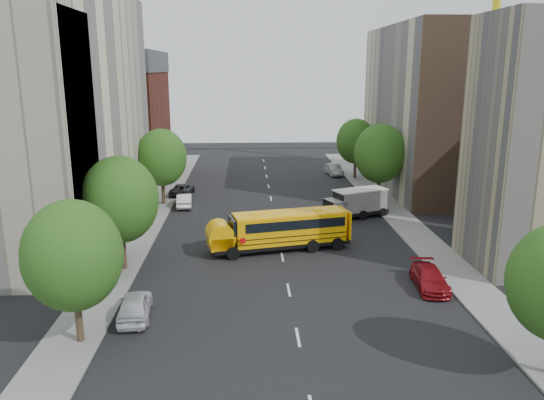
{
  "coord_description": "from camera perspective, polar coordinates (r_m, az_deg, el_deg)",
  "views": [
    {
      "loc": [
        -2.53,
        -38.66,
        13.44
      ],
      "look_at": [
        -0.56,
        2.0,
        3.32
      ],
      "focal_mm": 35.0,
      "sensor_mm": 36.0,
      "label": 1
    }
  ],
  "objects": [
    {
      "name": "parked_car_3",
      "position": [
        35.04,
        16.59,
        -8.06
      ],
      "size": [
        2.15,
        4.6,
        1.3
      ],
      "primitive_type": "imported",
      "rotation": [
        0.0,
        0.0,
        -0.08
      ],
      "color": "maroon",
      "rests_on": "ground"
    },
    {
      "name": "building_left_cream",
      "position": [
        47.39,
        -22.09,
        8.79
      ],
      "size": [
        10.0,
        26.0,
        20.0
      ],
      "primitive_type": "cube",
      "color": "beige",
      "rests_on": "ground"
    },
    {
      "name": "safari_truck",
      "position": [
        49.55,
        9.02,
        -0.29
      ],
      "size": [
        6.48,
        4.25,
        2.63
      ],
      "rotation": [
        0.0,
        0.0,
        0.38
      ],
      "color": "black",
      "rests_on": "ground"
    },
    {
      "name": "building_left_redbrick",
      "position": [
        68.78,
        -15.9,
        7.64
      ],
      "size": [
        10.0,
        15.0,
        13.0
      ],
      "primitive_type": "cube",
      "color": "maroon",
      "rests_on": "ground"
    },
    {
      "name": "lane_markings",
      "position": [
        50.54,
        0.2,
        -1.46
      ],
      "size": [
        0.15,
        64.0,
        0.01
      ],
      "primitive_type": "cube",
      "color": "silver",
      "rests_on": "ground"
    },
    {
      "name": "building_right_far",
      "position": [
        62.31,
        16.7,
        9.3
      ],
      "size": [
        10.0,
        22.0,
        18.0
      ],
      "primitive_type": "cube",
      "color": "beige",
      "rests_on": "ground"
    },
    {
      "name": "street_tree_4",
      "position": [
        55.01,
        11.54,
        4.93
      ],
      "size": [
        5.25,
        5.25,
        8.1
      ],
      "color": "#38281C",
      "rests_on": "ground"
    },
    {
      "name": "building_left_near",
      "position": [
        37.82,
        -26.99,
        4.94
      ],
      "size": [
        10.0,
        7.0,
        17.0
      ],
      "primitive_type": "cube",
      "color": "beige",
      "rests_on": "ground"
    },
    {
      "name": "parked_car_1",
      "position": [
        53.57,
        -9.41,
        -0.02
      ],
      "size": [
        1.78,
        4.2,
        1.35
      ],
      "primitive_type": "imported",
      "rotation": [
        0.0,
        0.0,
        3.23
      ],
      "color": "silver",
      "rests_on": "ground"
    },
    {
      "name": "building_right_sidewall",
      "position": [
        52.08,
        20.67,
        8.18
      ],
      "size": [
        10.1,
        0.3,
        18.0
      ],
      "primitive_type": "cube",
      "color": "brown",
      "rests_on": "ground"
    },
    {
      "name": "street_tree_2",
      "position": [
        54.03,
        -11.79,
        4.49
      ],
      "size": [
        4.99,
        4.99,
        7.71
      ],
      "color": "#38281C",
      "rests_on": "ground"
    },
    {
      "name": "street_tree_1",
      "position": [
        36.67,
        -16.04,
        0.02
      ],
      "size": [
        5.12,
        5.12,
        7.9
      ],
      "color": "#38281C",
      "rests_on": "ground"
    },
    {
      "name": "parked_car_2",
      "position": [
        58.57,
        -9.64,
        1.14
      ],
      "size": [
        2.53,
        4.82,
        1.29
      ],
      "primitive_type": "imported",
      "rotation": [
        0.0,
        0.0,
        3.06
      ],
      "color": "black",
      "rests_on": "ground"
    },
    {
      "name": "street_tree_0",
      "position": [
        27.52,
        -20.64,
        -5.63
      ],
      "size": [
        4.8,
        4.8,
        7.41
      ],
      "color": "#38281C",
      "rests_on": "ground"
    },
    {
      "name": "parked_car_0",
      "position": [
        30.76,
        -14.54,
        -10.95
      ],
      "size": [
        2.07,
        4.37,
        1.44
      ],
      "primitive_type": "imported",
      "rotation": [
        0.0,
        0.0,
        3.23
      ],
      "color": "silver",
      "rests_on": "ground"
    },
    {
      "name": "ground",
      "position": [
        41.01,
        0.92,
        -5.18
      ],
      "size": [
        120.0,
        120.0,
        0.0
      ],
      "primitive_type": "plane",
      "color": "black",
      "rests_on": "ground"
    },
    {
      "name": "parked_car_5",
      "position": [
        69.32,
        6.69,
        3.29
      ],
      "size": [
        1.96,
        4.5,
        1.44
      ],
      "primitive_type": "imported",
      "rotation": [
        0.0,
        0.0,
        0.1
      ],
      "color": "#9A9995",
      "rests_on": "ground"
    },
    {
      "name": "sidewalk_left",
      "position": [
        46.54,
        -13.78,
        -3.17
      ],
      "size": [
        3.0,
        80.0,
        0.12
      ],
      "primitive_type": "cube",
      "color": "slate",
      "rests_on": "ground"
    },
    {
      "name": "street_tree_5",
      "position": [
        66.63,
        9.02,
        6.25
      ],
      "size": [
        4.86,
        4.86,
        7.51
      ],
      "color": "#38281C",
      "rests_on": "ground"
    },
    {
      "name": "school_bus",
      "position": [
        40.11,
        0.76,
        -3.12
      ],
      "size": [
        10.82,
        4.63,
        2.98
      ],
      "rotation": [
        0.0,
        0.0,
        0.22
      ],
      "color": "black",
      "rests_on": "ground"
    },
    {
      "name": "sidewalk_right",
      "position": [
        47.77,
        14.44,
        -2.76
      ],
      "size": [
        3.0,
        80.0,
        0.12
      ],
      "primitive_type": "cube",
      "color": "slate",
      "rests_on": "ground"
    }
  ]
}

